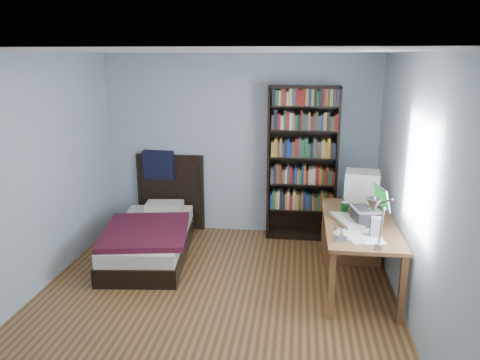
# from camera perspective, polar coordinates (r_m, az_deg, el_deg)

# --- Properties ---
(room) EXTENTS (4.20, 4.24, 2.50)m
(room) POSITION_cam_1_polar(r_m,az_deg,el_deg) (4.52, -3.17, -0.61)
(room) COLOR #5A331A
(room) RESTS_ON ground
(desk) EXTENTS (0.75, 1.67, 0.73)m
(desk) POSITION_cam_1_polar(r_m,az_deg,el_deg) (5.78, 13.63, -6.23)
(desk) COLOR brown
(desk) RESTS_ON floor
(crt_monitor) EXTENTS (0.42, 0.39, 0.44)m
(crt_monitor) POSITION_cam_1_polar(r_m,az_deg,el_deg) (5.64, 14.53, -0.81)
(crt_monitor) COLOR beige
(crt_monitor) RESTS_ON desk
(laptop) EXTENTS (0.41, 0.39, 0.41)m
(laptop) POSITION_cam_1_polar(r_m,az_deg,el_deg) (5.15, 15.17, -3.91)
(laptop) COLOR #2D2D30
(laptop) RESTS_ON desk
(desk_lamp) EXTENTS (0.24, 0.53, 0.63)m
(desk_lamp) POSITION_cam_1_polar(r_m,az_deg,el_deg) (4.01, 16.08, -3.49)
(desk_lamp) COLOR #99999E
(desk_lamp) RESTS_ON desk
(keyboard) EXTENTS (0.35, 0.55, 0.05)m
(keyboard) POSITION_cam_1_polar(r_m,az_deg,el_deg) (5.16, 12.89, -4.87)
(keyboard) COLOR #BBB09B
(keyboard) RESTS_ON desk
(speaker) EXTENTS (0.11, 0.11, 0.20)m
(speaker) POSITION_cam_1_polar(r_m,az_deg,el_deg) (4.82, 16.22, -5.52)
(speaker) COLOR #98989B
(speaker) RESTS_ON desk
(soda_can) EXTENTS (0.07, 0.07, 0.13)m
(soda_can) POSITION_cam_1_polar(r_m,az_deg,el_deg) (5.42, 12.60, -3.36)
(soda_can) COLOR #073918
(soda_can) RESTS_ON desk
(mouse) EXTENTS (0.07, 0.11, 0.04)m
(mouse) POSITION_cam_1_polar(r_m,az_deg,el_deg) (5.48, 13.84, -3.75)
(mouse) COLOR silver
(mouse) RESTS_ON desk
(phone_silver) EXTENTS (0.08, 0.11, 0.02)m
(phone_silver) POSITION_cam_1_polar(r_m,az_deg,el_deg) (4.97, 11.77, -5.69)
(phone_silver) COLOR silver
(phone_silver) RESTS_ON desk
(phone_grey) EXTENTS (0.09, 0.11, 0.02)m
(phone_grey) POSITION_cam_1_polar(r_m,az_deg,el_deg) (4.80, 11.65, -6.39)
(phone_grey) COLOR #98989B
(phone_grey) RESTS_ON desk
(external_drive) EXTENTS (0.12, 0.12, 0.02)m
(external_drive) POSITION_cam_1_polar(r_m,az_deg,el_deg) (4.66, 12.22, -7.09)
(external_drive) COLOR #98989B
(external_drive) RESTS_ON desk
(bookshelf) EXTENTS (0.94, 0.30, 2.09)m
(bookshelf) POSITION_cam_1_polar(r_m,az_deg,el_deg) (6.38, 7.59, 1.96)
(bookshelf) COLOR black
(bookshelf) RESTS_ON floor
(bed) EXTENTS (1.18, 2.05, 1.16)m
(bed) POSITION_cam_1_polar(r_m,az_deg,el_deg) (6.14, -10.64, -6.38)
(bed) COLOR black
(bed) RESTS_ON floor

